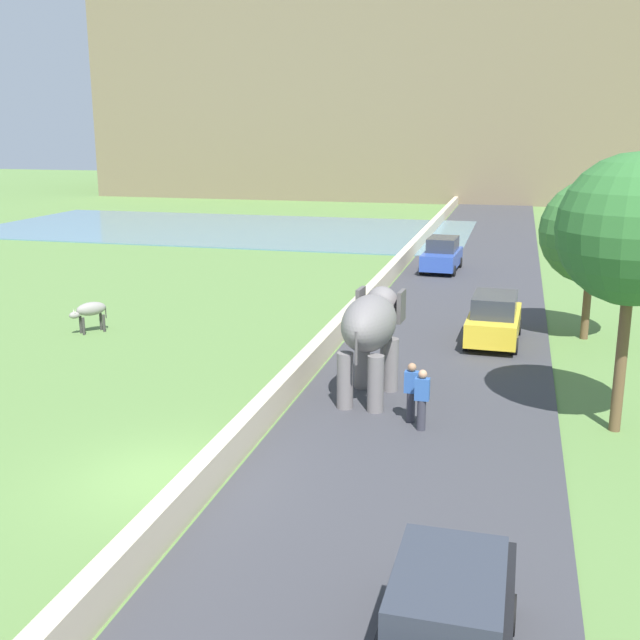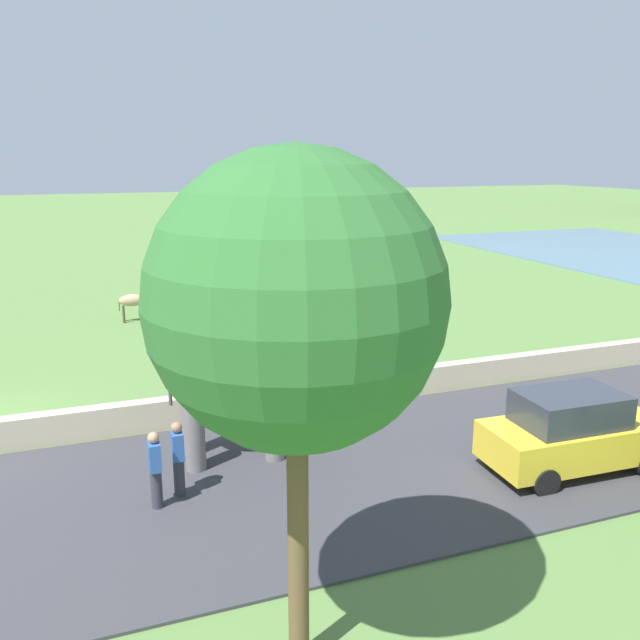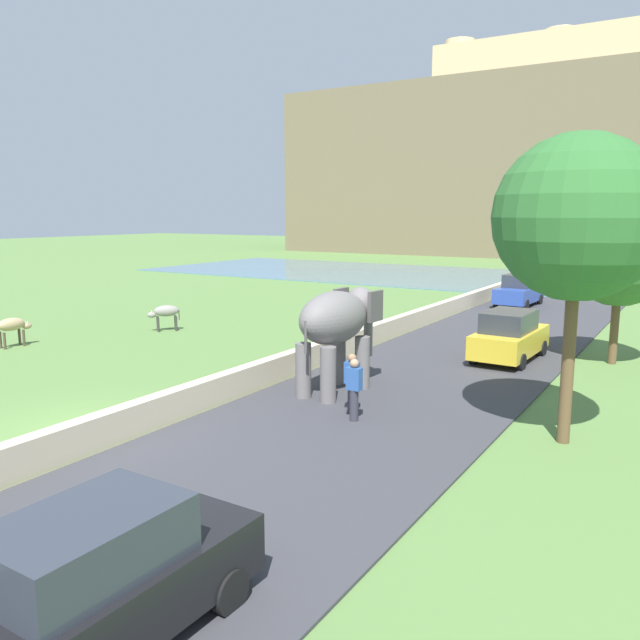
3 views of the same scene
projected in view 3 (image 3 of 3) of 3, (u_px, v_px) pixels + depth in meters
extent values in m
plane|color=#567A3D|center=(84.00, 432.00, 15.04)|extent=(220.00, 220.00, 0.00)
cube|color=#38383D|center=(518.00, 325.00, 29.22)|extent=(7.00, 120.00, 0.06)
cube|color=beige|center=(424.00, 316.00, 29.45)|extent=(0.40, 110.00, 0.80)
cube|color=slate|center=(358.00, 272.00, 55.66)|extent=(36.00, 18.00, 0.08)
cube|color=#75664C|center=(552.00, 172.00, 81.07)|extent=(64.00, 28.00, 20.79)
cube|color=#D6BC89|center=(559.00, 62.00, 78.83)|extent=(30.33, 8.00, 6.00)
cylinder|color=#D6BC89|center=(459.00, 69.00, 85.41)|extent=(3.93, 3.93, 7.22)
cylinder|color=#D6BC89|center=(559.00, 58.00, 78.76)|extent=(3.54, 3.54, 6.87)
ellipsoid|color=slate|center=(334.00, 318.00, 17.83)|extent=(1.57, 2.79, 1.50)
cylinder|color=slate|center=(338.00, 360.00, 19.01)|extent=(0.44, 0.44, 1.60)
cylinder|color=slate|center=(362.00, 363.00, 18.53)|extent=(0.44, 0.44, 1.60)
cylinder|color=slate|center=(303.00, 371.00, 17.60)|extent=(0.44, 0.44, 1.60)
cylinder|color=slate|center=(328.00, 376.00, 17.12)|extent=(0.44, 0.44, 1.60)
ellipsoid|color=slate|center=(360.00, 305.00, 18.94)|extent=(1.06, 0.96, 1.10)
cube|color=#504C4C|center=(341.00, 303.00, 19.16)|extent=(0.17, 0.71, 0.90)
cube|color=#504C4C|center=(375.00, 306.00, 18.48)|extent=(0.17, 0.71, 0.90)
cylinder|color=slate|center=(368.00, 332.00, 19.46)|extent=(0.28, 0.28, 1.50)
cone|color=silver|center=(361.00, 317.00, 19.46)|extent=(0.16, 0.57, 0.17)
cone|color=silver|center=(373.00, 318.00, 19.21)|extent=(0.16, 0.57, 0.17)
cylinder|color=#504C4C|center=(306.00, 337.00, 16.82)|extent=(0.08, 0.08, 0.90)
cylinder|color=#33333D|center=(354.00, 406.00, 15.66)|extent=(0.22, 0.22, 0.85)
cube|color=#2D569E|center=(354.00, 379.00, 15.54)|extent=(0.36, 0.22, 0.56)
sphere|color=tan|center=(354.00, 363.00, 15.47)|extent=(0.22, 0.22, 0.22)
cylinder|color=#33333D|center=(352.00, 399.00, 16.23)|extent=(0.22, 0.22, 0.85)
cube|color=#2D569E|center=(352.00, 373.00, 16.12)|extent=(0.36, 0.22, 0.56)
sphere|color=#997051|center=(352.00, 358.00, 16.05)|extent=(0.22, 0.22, 0.22)
cube|color=gold|center=(510.00, 341.00, 22.21)|extent=(1.84, 4.06, 0.80)
cube|color=#2D333D|center=(509.00, 321.00, 21.92)|extent=(1.52, 2.25, 0.70)
cylinder|color=black|center=(499.00, 344.00, 23.79)|extent=(0.20, 0.61, 0.60)
cylinder|color=black|center=(542.00, 349.00, 22.90)|extent=(0.20, 0.61, 0.60)
cylinder|color=black|center=(474.00, 356.00, 21.65)|extent=(0.20, 0.61, 0.60)
cylinder|color=black|center=(521.00, 363.00, 20.77)|extent=(0.20, 0.61, 0.60)
cube|color=#2D4CA8|center=(519.00, 294.00, 35.13)|extent=(1.89, 4.08, 0.80)
cube|color=#2D333D|center=(521.00, 280.00, 35.16)|extent=(1.55, 2.27, 0.70)
cylinder|color=black|center=(526.00, 305.00, 33.68)|extent=(0.21, 0.61, 0.60)
cylinder|color=black|center=(496.00, 303.00, 34.58)|extent=(0.21, 0.61, 0.60)
cylinder|color=black|center=(540.00, 300.00, 35.80)|extent=(0.21, 0.61, 0.60)
cylinder|color=black|center=(512.00, 298.00, 36.70)|extent=(0.21, 0.61, 0.60)
cube|color=black|center=(105.00, 594.00, 7.49)|extent=(1.75, 4.02, 0.80)
cube|color=#2D333D|center=(87.00, 543.00, 7.19)|extent=(1.47, 2.22, 0.70)
cylinder|color=black|center=(143.00, 556.00, 9.06)|extent=(0.19, 0.60, 0.60)
cylinder|color=black|center=(230.00, 592.00, 8.21)|extent=(0.19, 0.60, 0.60)
ellipsoid|color=gray|center=(166.00, 311.00, 27.84)|extent=(1.04, 1.13, 0.50)
cylinder|color=#373533|center=(158.00, 325.00, 27.67)|extent=(0.10, 0.10, 0.65)
cylinder|color=#373533|center=(158.00, 324.00, 27.96)|extent=(0.10, 0.10, 0.65)
cylinder|color=#373533|center=(176.00, 324.00, 27.91)|extent=(0.10, 0.10, 0.65)
cylinder|color=#373533|center=(175.00, 323.00, 28.20)|extent=(0.10, 0.10, 0.65)
ellipsoid|color=gray|center=(152.00, 315.00, 27.66)|extent=(0.44, 0.46, 0.26)
cone|color=beige|center=(152.00, 311.00, 27.55)|extent=(0.04, 0.04, 0.12)
cone|color=beige|center=(151.00, 311.00, 27.72)|extent=(0.04, 0.04, 0.12)
cylinder|color=#373533|center=(179.00, 315.00, 28.04)|extent=(0.04, 0.04, 0.45)
ellipsoid|color=tan|center=(11.00, 324.00, 24.45)|extent=(0.51, 1.12, 0.50)
cylinder|color=#493D2C|center=(20.00, 337.00, 24.94)|extent=(0.10, 0.10, 0.65)
cylinder|color=#493D2C|center=(24.00, 338.00, 24.77)|extent=(0.10, 0.10, 0.65)
cylinder|color=#493D2C|center=(0.00, 340.00, 24.32)|extent=(0.10, 0.10, 0.65)
cylinder|color=#493D2C|center=(5.00, 341.00, 24.15)|extent=(0.10, 0.10, 0.65)
ellipsoid|color=tan|center=(27.00, 326.00, 24.99)|extent=(0.26, 0.41, 0.26)
cone|color=beige|center=(25.00, 321.00, 25.01)|extent=(0.04, 0.04, 0.12)
cone|color=beige|center=(28.00, 322.00, 24.91)|extent=(0.04, 0.04, 0.12)
cylinder|color=brown|center=(568.00, 361.00, 14.09)|extent=(0.28, 0.28, 3.79)
sphere|color=#2D662D|center=(578.00, 217.00, 13.56)|extent=(3.62, 3.62, 3.62)
cylinder|color=brown|center=(614.00, 327.00, 21.69)|extent=(0.28, 0.28, 2.57)
sphere|color=#387033|center=(620.00, 252.00, 21.26)|extent=(3.67, 3.67, 3.67)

